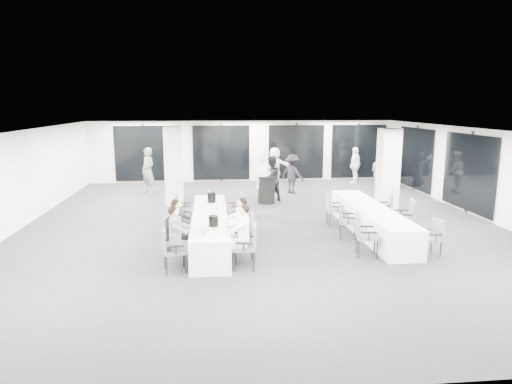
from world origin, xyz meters
TOP-DOWN VIEW (x-y plane):
  - room at (0.89, 1.11)m, footprint 14.04×16.04m
  - column_left at (-2.80, 3.20)m, footprint 0.60×0.60m
  - column_right at (4.20, 1.00)m, footprint 0.60×0.60m
  - banquet_table_main at (-1.53, -1.49)m, footprint 0.90×5.00m
  - banquet_table_side at (2.92, -1.12)m, footprint 0.90×5.00m
  - cocktail_table at (0.51, 3.09)m, footprint 0.71×0.71m
  - chair_main_left_near at (-2.36, -3.57)m, footprint 0.56×0.60m
  - chair_main_left_second at (-2.37, -2.82)m, footprint 0.59×0.63m
  - chair_main_left_mid at (-2.36, -1.87)m, footprint 0.47×0.53m
  - chair_main_left_fourth at (-2.36, -0.87)m, footprint 0.56×0.59m
  - chair_main_left_far at (-2.37, 0.17)m, footprint 0.51×0.57m
  - chair_main_right_near at (-0.69, -3.54)m, footprint 0.56×0.61m
  - chair_main_right_second at (-0.69, -2.82)m, footprint 0.55×0.61m
  - chair_main_right_mid at (-0.71, -1.67)m, footprint 0.52×0.54m
  - chair_main_right_fourth at (-0.70, -0.79)m, footprint 0.54×0.56m
  - chair_main_right_far at (-0.70, 0.15)m, footprint 0.54×0.58m
  - chair_side_left_near at (2.09, -2.98)m, footprint 0.60×0.63m
  - chair_side_left_mid at (2.09, -1.45)m, footprint 0.58×0.61m
  - chair_side_left_far at (2.09, -0.21)m, footprint 0.51×0.57m
  - chair_side_right_near at (3.75, -3.08)m, footprint 0.49×0.53m
  - chair_side_right_mid at (3.76, -1.54)m, footprint 0.61×0.65m
  - chair_side_right_far at (3.75, -0.14)m, footprint 0.57×0.60m
  - seated_guest_a at (-2.20, -3.56)m, footprint 0.50×0.38m
  - seated_guest_b at (-2.20, -2.83)m, footprint 0.50×0.38m
  - seated_guest_c at (-0.86, -3.53)m, footprint 0.50×0.38m
  - seated_guest_d at (-0.86, -2.82)m, footprint 0.50×0.38m
  - standing_guest_a at (0.42, 3.15)m, footprint 0.96×0.90m
  - standing_guest_b at (0.71, 3.35)m, footprint 1.08×0.95m
  - standing_guest_c at (1.78, 4.86)m, footprint 1.24×1.21m
  - standing_guest_d at (5.03, 6.91)m, footprint 1.19×1.23m
  - standing_guest_e at (6.20, 5.99)m, footprint 0.82×0.97m
  - standing_guest_f at (1.34, 6.85)m, footprint 1.87×1.28m
  - standing_guest_g at (-4.01, 5.45)m, footprint 0.96×0.98m
  - standing_guest_h at (5.32, 4.58)m, footprint 0.91×1.07m
  - ice_bucket_near at (-1.44, -2.73)m, footprint 0.22×0.22m
  - ice_bucket_far at (-1.48, -0.06)m, footprint 0.24×0.24m
  - water_bottle_a at (-1.66, -3.49)m, footprint 0.07×0.07m
  - water_bottle_b at (-1.34, -1.22)m, footprint 0.07×0.07m
  - water_bottle_c at (-1.56, 0.76)m, footprint 0.07×0.07m
  - plate_a at (-1.61, -3.05)m, footprint 0.20×0.20m
  - plate_b at (-1.39, -3.06)m, footprint 0.18×0.18m
  - plate_c at (-1.40, -1.95)m, footprint 0.21×0.21m
  - wine_glass at (-1.38, -3.69)m, footprint 0.08×0.08m

SIDE VIEW (x-z plane):
  - banquet_table_main at x=-1.53m, z-range 0.00..0.75m
  - banquet_table_side at x=2.92m, z-range 0.00..0.75m
  - chair_main_right_mid at x=-0.71m, z-range 0.06..0.92m
  - chair_side_right_near at x=3.75m, z-range 0.06..0.93m
  - cocktail_table at x=0.51m, z-range 0.01..0.99m
  - chair_main_right_fourth at x=-0.70m, z-range 0.06..0.95m
  - chair_main_left_mid at x=-2.36m, z-range 0.06..0.98m
  - chair_side_right_far at x=3.75m, z-range 0.07..1.00m
  - chair_side_left_mid at x=2.09m, z-range 0.07..1.01m
  - chair_main_left_fourth at x=-2.36m, z-range 0.07..1.02m
  - chair_main_right_far at x=-0.70m, z-range 0.07..1.02m
  - chair_main_left_near at x=-2.36m, z-range 0.07..1.03m
  - chair_side_left_far at x=2.09m, z-range 0.07..1.04m
  - chair_main_left_far at x=-2.37m, z-range 0.07..1.05m
  - chair_main_right_near at x=-0.69m, z-range 0.07..1.07m
  - chair_side_left_near at x=2.09m, z-range 0.07..1.07m
  - chair_main_left_second at x=-2.37m, z-range 0.07..1.09m
  - chair_side_right_mid at x=3.76m, z-range 0.07..1.11m
  - chair_main_right_second at x=-0.69m, z-range 0.07..1.12m
  - plate_a at x=-1.61m, z-range 0.75..0.78m
  - plate_b at x=-1.39m, z-range 0.75..0.78m
  - plate_c at x=-1.40m, z-range 0.75..0.78m
  - seated_guest_a at x=-2.20m, z-range 0.09..1.53m
  - seated_guest_b at x=-2.20m, z-range 0.09..1.53m
  - seated_guest_c at x=-0.86m, z-range 0.09..1.53m
  - seated_guest_d at x=-0.86m, z-range 0.09..1.53m
  - water_bottle_c at x=-1.56m, z-range 0.75..0.96m
  - standing_guest_e at x=6.20m, z-range 0.00..1.72m
  - water_bottle_a at x=-1.66m, z-range 0.75..0.97m
  - water_bottle_b at x=-1.34m, z-range 0.75..0.98m
  - ice_bucket_near at x=-1.44m, z-range 0.75..1.00m
  - standing_guest_c at x=1.78m, z-range 0.00..1.78m
  - ice_bucket_far at x=-1.48m, z-range 0.75..1.03m
  - wine_glass at x=-1.38m, z-range 0.81..1.02m
  - standing_guest_d at x=5.03m, z-range 0.00..1.87m
  - standing_guest_h at x=5.32m, z-range 0.00..1.90m
  - standing_guest_f at x=1.34m, z-range 0.00..1.91m
  - standing_guest_b at x=0.71m, z-range 0.00..1.91m
  - standing_guest_g at x=-4.01m, z-range 0.00..2.08m
  - standing_guest_a at x=0.42m, z-range 0.00..2.09m
  - room at x=0.89m, z-range -0.03..2.81m
  - column_left at x=-2.80m, z-range 0.00..2.80m
  - column_right at x=4.20m, z-range 0.00..2.80m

